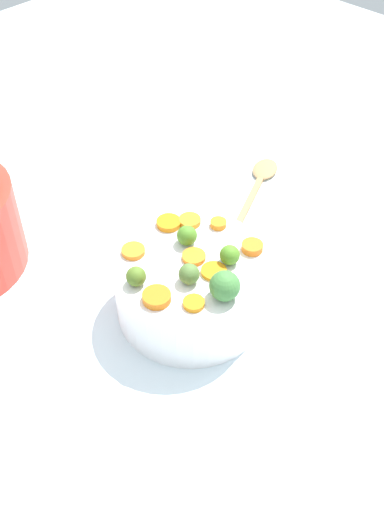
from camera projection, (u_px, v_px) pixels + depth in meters
The scene contains 17 objects.
tabletop at pixel (188, 316), 0.97m from camera, with size 2.40×2.40×0.02m, color white.
serving_bowl_carrots at pixel (192, 286), 0.93m from camera, with size 0.23×0.23×0.11m, color white.
carrot_slice_0 at pixel (252, 247), 0.90m from camera, with size 0.03×0.03×0.01m, color orange.
carrot_slice_1 at pixel (169, 223), 0.94m from camera, with size 0.04×0.04×0.01m, color orange.
carrot_slice_2 at pixel (194, 303), 0.82m from camera, with size 0.03×0.03×0.01m, color orange.
carrot_slice_3 at pixel (133, 251), 0.90m from camera, with size 0.03×0.03×0.01m, color orange.
carrot_slice_4 at pixel (218, 224), 0.94m from camera, with size 0.02×0.02×0.01m, color orange.
carrot_slice_5 at pixel (157, 297), 0.83m from camera, with size 0.04×0.04×0.01m, color orange.
carrot_slice_6 at pixel (193, 256), 0.89m from camera, with size 0.03×0.03×0.01m, color orange.
carrot_slice_7 at pixel (214, 271), 0.87m from camera, with size 0.04×0.04×0.01m, color orange.
carrot_slice_8 at pixel (190, 221), 0.95m from camera, with size 0.03×0.03×0.01m, color orange.
brussels_sprout_0 at pixel (189, 274), 0.85m from camera, with size 0.03×0.03×0.03m, color #517435.
brussels_sprout_1 at pixel (225, 286), 0.82m from camera, with size 0.04×0.04×0.04m, color #427E3B.
brussels_sprout_2 at pixel (187, 235), 0.91m from camera, with size 0.03×0.03×0.03m, color #4D8426.
brussels_sprout_3 at pixel (136, 276), 0.85m from camera, with size 0.03×0.03×0.03m, color #527124.
brussels_sprout_4 at pixel (230, 255), 0.88m from camera, with size 0.03×0.03×0.03m, color #4F8624.
wooden_spoon at pixel (259, 182), 1.19m from camera, with size 0.14×0.27×0.01m.
Camera 1 is at (0.44, -0.45, 0.75)m, focal length 43.12 mm.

